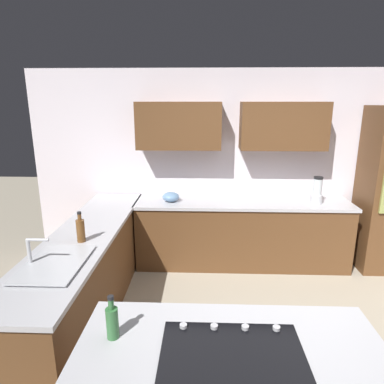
{
  "coord_description": "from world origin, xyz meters",
  "views": [
    {
      "loc": [
        0.61,
        2.62,
        2.2
      ],
      "look_at": [
        0.76,
        -1.29,
        1.14
      ],
      "focal_mm": 31.88,
      "sensor_mm": 36.0,
      "label": 1
    }
  ],
  "objects_px": {
    "cooktop": "(233,357)",
    "oil_bottle": "(112,321)",
    "mixing_bowl": "(171,197)",
    "dish_soap_bottle": "(81,230)",
    "sink_unit": "(54,263)",
    "blender": "(317,192)"
  },
  "relations": [
    {
      "from": "cooktop",
      "to": "mixing_bowl",
      "type": "relative_size",
      "value": 3.4
    },
    {
      "from": "cooktop",
      "to": "dish_soap_bottle",
      "type": "distance_m",
      "value": 1.97
    },
    {
      "from": "cooktop",
      "to": "blender",
      "type": "relative_size",
      "value": 2.19
    },
    {
      "from": "blender",
      "to": "sink_unit",
      "type": "bearing_deg",
      "value": 34.36
    },
    {
      "from": "cooktop",
      "to": "oil_bottle",
      "type": "bearing_deg",
      "value": -12.11
    },
    {
      "from": "blender",
      "to": "oil_bottle",
      "type": "xyz_separation_m",
      "value": [
        1.97,
        2.68,
        -0.05
      ]
    },
    {
      "from": "sink_unit",
      "to": "mixing_bowl",
      "type": "xyz_separation_m",
      "value": [
        -0.78,
        -1.83,
        0.04
      ]
    },
    {
      "from": "mixing_bowl",
      "to": "dish_soap_bottle",
      "type": "xyz_separation_m",
      "value": [
        0.72,
        1.35,
        0.06
      ]
    },
    {
      "from": "dish_soap_bottle",
      "to": "oil_bottle",
      "type": "xyz_separation_m",
      "value": [
        -0.65,
        1.32,
        -0.02
      ]
    },
    {
      "from": "mixing_bowl",
      "to": "dish_soap_bottle",
      "type": "distance_m",
      "value": 1.53
    },
    {
      "from": "mixing_bowl",
      "to": "oil_bottle",
      "type": "bearing_deg",
      "value": 88.52
    },
    {
      "from": "cooktop",
      "to": "mixing_bowl",
      "type": "height_order",
      "value": "mixing_bowl"
    },
    {
      "from": "blender",
      "to": "cooktop",
      "type": "bearing_deg",
      "value": 65.14
    },
    {
      "from": "sink_unit",
      "to": "blender",
      "type": "xyz_separation_m",
      "value": [
        -2.68,
        -1.83,
        0.13
      ]
    },
    {
      "from": "blender",
      "to": "mixing_bowl",
      "type": "height_order",
      "value": "blender"
    },
    {
      "from": "cooktop",
      "to": "sink_unit",
      "type": "bearing_deg",
      "value": -35.72
    },
    {
      "from": "sink_unit",
      "to": "mixing_bowl",
      "type": "distance_m",
      "value": 1.99
    },
    {
      "from": "sink_unit",
      "to": "dish_soap_bottle",
      "type": "relative_size",
      "value": 2.36
    },
    {
      "from": "mixing_bowl",
      "to": "blender",
      "type": "bearing_deg",
      "value": 180.0
    },
    {
      "from": "cooktop",
      "to": "oil_bottle",
      "type": "xyz_separation_m",
      "value": [
        0.66,
        -0.14,
        0.1
      ]
    },
    {
      "from": "sink_unit",
      "to": "blender",
      "type": "bearing_deg",
      "value": -145.64
    },
    {
      "from": "sink_unit",
      "to": "blender",
      "type": "relative_size",
      "value": 2.01
    }
  ]
}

